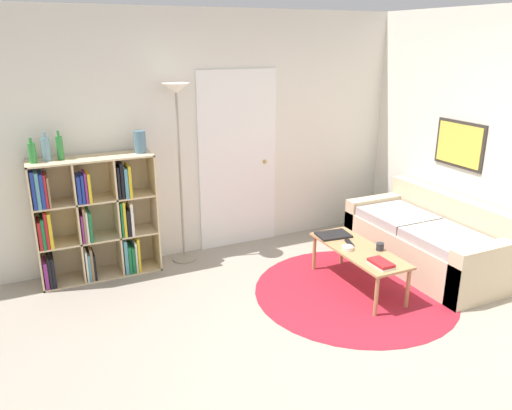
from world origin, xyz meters
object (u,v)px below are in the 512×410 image
object	(u,v)px
couch	(429,242)
bottle_middle	(46,149)
bowl	(348,248)
vase_on_shelf	(140,142)
bottle_left	(32,153)
bottle_right	(60,147)
coffee_table	(359,253)
cup	(380,247)
laptop	(333,235)
bookshelf	(92,220)
floor_lamp	(177,117)

from	to	relation	value
couch	bottle_middle	xyz separation A→B (m)	(-3.54, 1.26, 1.07)
bowl	vase_on_shelf	distance (m)	2.26
bottle_left	bottle_right	bearing A→B (deg)	9.48
couch	coffee_table	bearing A→B (deg)	-175.06
couch	bottle_middle	world-z (taller)	bottle_middle
bowl	vase_on_shelf	world-z (taller)	vase_on_shelf
bottle_left	cup	bearing A→B (deg)	-26.59
couch	cup	xyz separation A→B (m)	(-0.82, -0.20, 0.17)
vase_on_shelf	bottle_left	bearing A→B (deg)	-179.34
laptop	coffee_table	bearing A→B (deg)	-84.19
coffee_table	bowl	xyz separation A→B (m)	(-0.11, 0.03, 0.06)
bowl	bottle_middle	distance (m)	2.94
bottle_left	bottle_right	distance (m)	0.24
laptop	bookshelf	bearing A→B (deg)	156.65
coffee_table	vase_on_shelf	world-z (taller)	vase_on_shelf
coffee_table	bottle_middle	bearing A→B (deg)	152.32
bowl	bottle_middle	bearing A→B (deg)	151.75
bookshelf	cup	size ratio (longest dim) A/B	16.99
coffee_table	bowl	size ratio (longest dim) A/B	10.32
bottle_right	coffee_table	bearing A→B (deg)	-28.90
coffee_table	bottle_middle	size ratio (longest dim) A/B	4.07
bowl	vase_on_shelf	size ratio (longest dim) A/B	0.49
floor_lamp	coffee_table	xyz separation A→B (m)	(1.33, -1.33, -1.20)
coffee_table	bottle_right	size ratio (longest dim) A/B	4.05
laptop	bottle_left	world-z (taller)	bottle_left
bottle_middle	bookshelf	bearing A→B (deg)	-3.22
bookshelf	cup	xyz separation A→B (m)	(2.40, -1.44, -0.16)
cup	laptop	bearing A→B (deg)	111.70
bottle_middle	vase_on_shelf	world-z (taller)	bottle_middle
bottle_right	bottle_middle	bearing A→B (deg)	-177.32
cup	bottle_left	bearing A→B (deg)	153.41
bookshelf	floor_lamp	xyz separation A→B (m)	(0.91, -0.00, 0.95)
floor_lamp	bottle_left	size ratio (longest dim) A/B	8.21
cup	vase_on_shelf	distance (m)	2.52
coffee_table	laptop	size ratio (longest dim) A/B	3.15
cup	bottle_right	bearing A→B (deg)	150.68
coffee_table	bottle_middle	world-z (taller)	bottle_middle
bowl	bottle_right	size ratio (longest dim) A/B	0.39
couch	bowl	bearing A→B (deg)	-176.94
bookshelf	bottle_right	size ratio (longest dim) A/B	4.52
bowl	bottle_right	distance (m)	2.84
couch	vase_on_shelf	xyz separation A→B (m)	(-2.69, 1.24, 1.07)
bottle_middle	vase_on_shelf	size ratio (longest dim) A/B	1.24
bowl	bottle_left	xyz separation A→B (m)	(-2.58, 1.29, 0.90)
coffee_table	bowl	bearing A→B (deg)	166.60
bookshelf	laptop	bearing A→B (deg)	-23.35
cup	bookshelf	bearing A→B (deg)	148.98
bottle_middle	vase_on_shelf	distance (m)	0.85
vase_on_shelf	bottle_right	bearing A→B (deg)	177.77
bowl	bottle_right	bearing A→B (deg)	150.46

